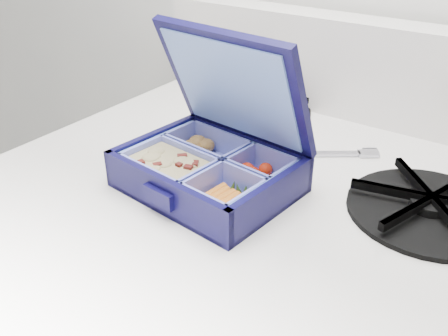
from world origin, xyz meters
The scene contains 4 objects.
bento_box centered at (0.21, 1.61, 1.03)m, with size 0.20×0.16×0.05m, color #0C0939, non-canonical shape.
burner_grate centered at (0.45, 1.72, 1.02)m, with size 0.19×0.19×0.03m, color black.
burner_grate_rear centered at (0.13, 1.86, 1.02)m, with size 0.18×0.18×0.02m, color black.
fork centered at (0.28, 1.77, 1.01)m, with size 0.02×0.17×0.01m, color #ADAEBA, non-canonical shape.
Camera 1 is at (0.53, 1.18, 1.34)m, focal length 40.00 mm.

